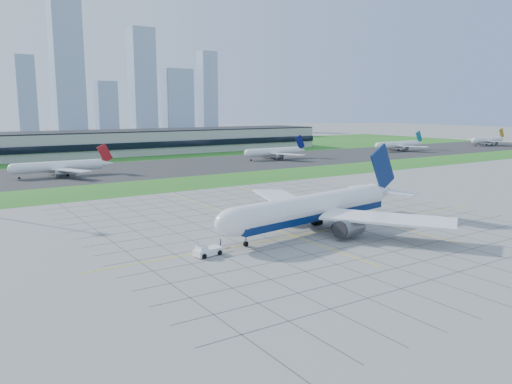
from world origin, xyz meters
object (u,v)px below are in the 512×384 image
(airliner, at_px, (314,208))
(pushback_tug, at_px, (207,251))
(distant_jet_1, at_px, (60,166))
(distant_jet_3, at_px, (399,145))
(crew_far, at_px, (425,224))
(distant_jet_4, at_px, (488,140))
(crew_near, at_px, (221,243))
(distant_jet_2, at_px, (274,152))

(airliner, bearing_deg, pushback_tug, -179.95)
(distant_jet_1, xyz_separation_m, distant_jet_3, (231.90, 7.45, 0.00))
(crew_far, distance_m, distant_jet_4, 317.63)
(crew_near, relative_size, distant_jet_2, 0.04)
(crew_far, relative_size, distant_jet_4, 0.04)
(distant_jet_1, relative_size, distant_jet_2, 1.01)
(crew_far, bearing_deg, distant_jet_1, 128.35)
(airliner, xyz_separation_m, pushback_tug, (-32.95, -4.83, -4.53))
(airliner, xyz_separation_m, distant_jet_2, (92.89, 148.66, -1.13))
(crew_far, distance_m, distant_jet_2, 175.64)
(pushback_tug, height_order, distant_jet_4, distant_jet_4)
(distant_jet_1, bearing_deg, distant_jet_2, 3.85)
(crew_near, xyz_separation_m, distant_jet_2, (119.83, 148.60, 3.67))
(distant_jet_2, bearing_deg, crew_near, -128.88)
(distant_jet_4, bearing_deg, distant_jet_3, 177.26)
(airliner, relative_size, distant_jet_3, 1.43)
(airliner, distance_m, crew_far, 29.43)
(crew_far, relative_size, distant_jet_1, 0.04)
(crew_near, height_order, distant_jet_2, distant_jet_2)
(airliner, xyz_separation_m, distant_jet_3, (200.95, 147.79, -1.13))
(pushback_tug, distance_m, crew_far, 59.29)
(crew_near, distance_m, crew_far, 54.37)
(distant_jet_1, distance_m, distant_jet_3, 232.02)
(distant_jet_1, distance_m, distant_jet_2, 124.11)
(pushback_tug, distance_m, distant_jet_2, 198.51)
(crew_far, bearing_deg, distant_jet_4, 47.67)
(distant_jet_2, distance_m, distant_jet_4, 209.24)
(distant_jet_1, xyz_separation_m, distant_jet_2, (123.84, 8.33, -0.00))
(crew_near, bearing_deg, distant_jet_4, -60.33)
(crew_far, distance_m, distant_jet_1, 164.04)
(pushback_tug, height_order, crew_far, pushback_tug)
(pushback_tug, relative_size, distant_jet_3, 0.19)
(airliner, bearing_deg, distant_jet_2, 49.72)
(distant_jet_3, distance_m, distant_jet_4, 101.21)
(crew_near, xyz_separation_m, crew_far, (52.63, -13.64, 0.09))
(crew_far, height_order, distant_jet_3, distant_jet_3)
(crew_near, xyz_separation_m, distant_jet_3, (227.89, 147.73, 3.68))
(distant_jet_2, xyz_separation_m, distant_jet_4, (209.16, -5.72, -0.00))
(airliner, relative_size, distant_jet_4, 1.53)
(pushback_tug, distance_m, distant_jet_4, 366.16)
(crew_far, height_order, distant_jet_1, distant_jet_1)
(pushback_tug, xyz_separation_m, crew_far, (58.64, -8.75, -0.18))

